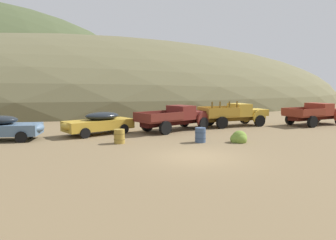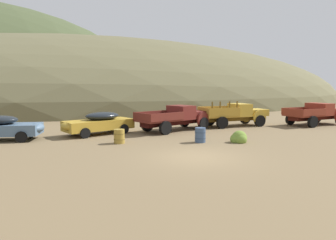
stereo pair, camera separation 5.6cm
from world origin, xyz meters
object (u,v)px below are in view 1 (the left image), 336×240
at_px(truck_oxblood, 180,117).
at_px(truck_rust_red, 318,113).
at_px(car_mustard, 97,123).
at_px(truck_faded_yellow, 238,114).
at_px(oil_drum_foreground, 119,136).
at_px(oil_drum_spare, 200,135).
at_px(car_chalk_blue, 6,127).

height_order(truck_oxblood, truck_rust_red, same).
relative_size(car_mustard, truck_faded_yellow, 0.89).
distance_m(truck_rust_red, oil_drum_foreground, 18.33).
distance_m(truck_faded_yellow, oil_drum_foreground, 11.87).
bearing_deg(truck_oxblood, oil_drum_spare, -119.61).
bearing_deg(truck_rust_red, truck_oxblood, 167.92).
distance_m(car_chalk_blue, car_mustard, 5.63).
distance_m(car_chalk_blue, truck_faded_yellow, 17.50).
bearing_deg(oil_drum_foreground, oil_drum_spare, -18.18).
relative_size(car_mustard, oil_drum_spare, 5.98).
bearing_deg(truck_oxblood, truck_faded_yellow, -15.33).
relative_size(truck_faded_yellow, oil_drum_foreground, 7.06).
bearing_deg(car_mustard, truck_faded_yellow, 162.66).
distance_m(truck_faded_yellow, truck_rust_red, 7.28).
distance_m(car_chalk_blue, oil_drum_spare, 12.08).
xyz_separation_m(car_mustard, oil_drum_spare, (5.30, -5.34, -0.37)).
bearing_deg(truck_rust_red, truck_faded_yellow, 159.95).
bearing_deg(car_mustard, oil_drum_foreground, 82.29).
relative_size(truck_oxblood, truck_rust_red, 1.11).
height_order(truck_oxblood, oil_drum_spare, truck_oxblood).
bearing_deg(truck_faded_yellow, truck_oxblood, -175.16).
distance_m(car_mustard, oil_drum_spare, 7.53).
xyz_separation_m(truck_rust_red, oil_drum_foreground, (-18.20, -2.07, -0.57)).
xyz_separation_m(truck_faded_yellow, oil_drum_spare, (-6.57, -5.48, -0.55)).
distance_m(car_mustard, oil_drum_foreground, 3.91).
xyz_separation_m(truck_oxblood, oil_drum_spare, (-1.01, -5.17, -0.55)).
distance_m(truck_rust_red, oil_drum_spare, 14.08).
bearing_deg(car_chalk_blue, oil_drum_spare, -10.89).
distance_m(car_chalk_blue, truck_oxblood, 11.93).
height_order(car_chalk_blue, oil_drum_spare, car_chalk_blue).
xyz_separation_m(car_chalk_blue, truck_oxblood, (11.93, 0.02, 0.18)).
bearing_deg(oil_drum_spare, car_chalk_blue, 154.80).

